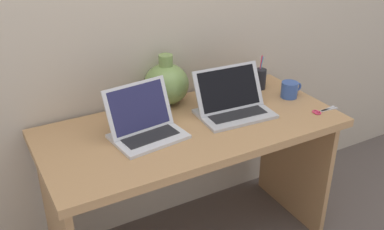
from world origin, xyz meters
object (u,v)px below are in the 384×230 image
Objects in this scene: laptop_right at (232,102)px; green_vase at (166,83)px; scissors at (321,111)px; laptop_left at (144,123)px; coffee_mug at (290,90)px; pen_cup at (260,79)px.

green_vase is (-0.23, 0.25, 0.05)m from laptop_right.
scissors is (0.39, -0.21, -0.05)m from laptop_right.
laptop_left is 0.83m from coffee_mug.
laptop_left reaches higher than pen_cup.
laptop_left is at bearing -179.76° from coffee_mug.
green_vase is 0.78m from scissors.
coffee_mug is at bearing 96.64° from scissors.
scissors is at bearing -27.84° from laptop_right.
pen_cup is at bearing 30.20° from laptop_right.
green_vase reaches higher than pen_cup.
laptop_left is at bearing -133.01° from green_vase.
pen_cup is (0.76, 0.17, -0.00)m from laptop_left.
pen_cup is 0.40m from scissors.
green_vase reaches higher than scissors.
laptop_right is at bearing -0.34° from laptop_left.
laptop_right is at bearing 152.16° from scissors.
coffee_mug is at bearing 0.96° from laptop_right.
laptop_right is 0.45m from scissors.
green_vase reaches higher than laptop_right.
pen_cup is (0.53, -0.08, -0.05)m from green_vase.
coffee_mug reaches higher than scissors.
green_vase is 2.10× the size of coffee_mug.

